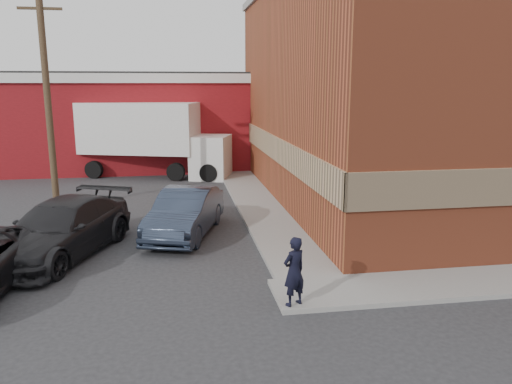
{
  "coord_description": "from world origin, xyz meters",
  "views": [
    {
      "loc": [
        -2.69,
        -11.63,
        4.94
      ],
      "look_at": [
        -0.35,
        2.74,
        1.79
      ],
      "focal_mm": 35.0,
      "sensor_mm": 36.0,
      "label": 1
    }
  ],
  "objects_px": {
    "man": "(294,271)",
    "sedan": "(185,213)",
    "brick_building": "(433,90)",
    "utility_pole": "(47,89)",
    "warehouse": "(119,120)",
    "suv_b": "(61,229)",
    "box_truck": "(154,134)"
  },
  "relations": [
    {
      "from": "utility_pole",
      "to": "sedan",
      "type": "height_order",
      "value": "utility_pole"
    },
    {
      "from": "utility_pole",
      "to": "sedan",
      "type": "bearing_deg",
      "value": -41.34
    },
    {
      "from": "sedan",
      "to": "box_truck",
      "type": "xyz_separation_m",
      "value": [
        -1.36,
        11.21,
        1.53
      ]
    },
    {
      "from": "man",
      "to": "sedan",
      "type": "height_order",
      "value": "man"
    },
    {
      "from": "box_truck",
      "to": "sedan",
      "type": "bearing_deg",
      "value": -64.88
    },
    {
      "from": "warehouse",
      "to": "suv_b",
      "type": "distance_m",
      "value": 17.03
    },
    {
      "from": "man",
      "to": "box_truck",
      "type": "xyz_separation_m",
      "value": [
        -3.6,
        17.3,
        1.39
      ]
    },
    {
      "from": "warehouse",
      "to": "sedan",
      "type": "bearing_deg",
      "value": -77.02
    },
    {
      "from": "utility_pole",
      "to": "man",
      "type": "bearing_deg",
      "value": -55.32
    },
    {
      "from": "suv_b",
      "to": "warehouse",
      "type": "bearing_deg",
      "value": 111.21
    },
    {
      "from": "warehouse",
      "to": "utility_pole",
      "type": "relative_size",
      "value": 1.81
    },
    {
      "from": "suv_b",
      "to": "box_truck",
      "type": "xyz_separation_m",
      "value": [
        2.25,
        12.66,
        1.49
      ]
    },
    {
      "from": "warehouse",
      "to": "box_truck",
      "type": "distance_m",
      "value": 4.81
    },
    {
      "from": "man",
      "to": "box_truck",
      "type": "bearing_deg",
      "value": -105.22
    },
    {
      "from": "brick_building",
      "to": "sedan",
      "type": "height_order",
      "value": "brick_building"
    },
    {
      "from": "man",
      "to": "utility_pole",
      "type": "bearing_deg",
      "value": -82.29
    },
    {
      "from": "sedan",
      "to": "box_truck",
      "type": "bearing_deg",
      "value": 114.41
    },
    {
      "from": "man",
      "to": "suv_b",
      "type": "distance_m",
      "value": 7.47
    },
    {
      "from": "sedan",
      "to": "box_truck",
      "type": "height_order",
      "value": "box_truck"
    },
    {
      "from": "utility_pole",
      "to": "man",
      "type": "height_order",
      "value": "utility_pole"
    },
    {
      "from": "man",
      "to": "sedan",
      "type": "distance_m",
      "value": 6.49
    },
    {
      "from": "man",
      "to": "suv_b",
      "type": "relative_size",
      "value": 0.28
    },
    {
      "from": "sedan",
      "to": "man",
      "type": "bearing_deg",
      "value": -52.37
    },
    {
      "from": "suv_b",
      "to": "man",
      "type": "bearing_deg",
      "value": -17.03
    },
    {
      "from": "box_truck",
      "to": "brick_building",
      "type": "bearing_deg",
      "value": -10.61
    },
    {
      "from": "sedan",
      "to": "utility_pole",
      "type": "bearing_deg",
      "value": 156.13
    },
    {
      "from": "brick_building",
      "to": "box_truck",
      "type": "xyz_separation_m",
      "value": [
        -12.3,
        6.76,
        -2.39
      ]
    },
    {
      "from": "brick_building",
      "to": "utility_pole",
      "type": "relative_size",
      "value": 2.03
    },
    {
      "from": "box_truck",
      "to": "warehouse",
      "type": "bearing_deg",
      "value": 135.58
    },
    {
      "from": "brick_building",
      "to": "man",
      "type": "height_order",
      "value": "brick_building"
    },
    {
      "from": "brick_building",
      "to": "warehouse",
      "type": "distance_m",
      "value": 18.3
    },
    {
      "from": "brick_building",
      "to": "sedan",
      "type": "bearing_deg",
      "value": -157.85
    }
  ]
}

